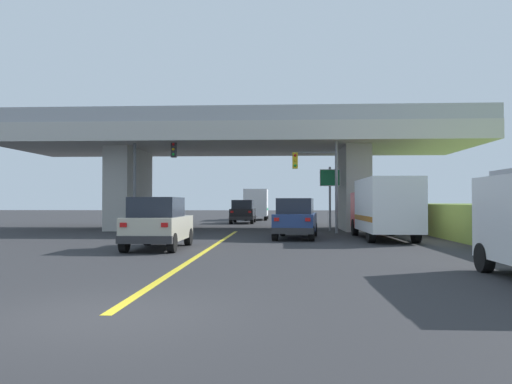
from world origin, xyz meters
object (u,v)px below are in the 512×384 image
at_px(suv_crossing, 296,218).
at_px(semi_truck_distant, 257,204).
at_px(sedan_oncoming, 243,212).
at_px(traffic_signal_farside, 148,169).
at_px(traffic_signal_nearside, 322,174).
at_px(box_truck, 384,207).
at_px(highway_sign, 330,185).
at_px(suv_lead, 158,223).

distance_m(suv_crossing, semi_truck_distant, 26.93).
height_order(sedan_oncoming, traffic_signal_farside, traffic_signal_farside).
bearing_deg(traffic_signal_nearside, semi_truck_distant, 102.62).
distance_m(box_truck, highway_sign, 7.73).
distance_m(highway_sign, semi_truck_distant, 20.71).
xyz_separation_m(traffic_signal_farside, highway_sign, (11.21, 2.10, -0.94)).
xyz_separation_m(highway_sign, semi_truck_distant, (-5.68, 19.87, -1.28)).
bearing_deg(highway_sign, box_truck, -75.37).
bearing_deg(highway_sign, suv_crossing, -109.10).
xyz_separation_m(suv_lead, highway_sign, (7.92, 12.78, 1.91)).
relative_size(suv_lead, box_truck, 0.60).
distance_m(suv_lead, suv_crossing, 8.12).
xyz_separation_m(box_truck, traffic_signal_farside, (-13.13, 5.26, 2.29)).
xyz_separation_m(suv_lead, box_truck, (9.84, 5.42, 0.56)).
distance_m(sedan_oncoming, highway_sign, 13.25).
bearing_deg(sedan_oncoming, box_truck, -66.00).
relative_size(box_truck, semi_truck_distant, 1.04).
xyz_separation_m(suv_crossing, box_truck, (4.29, -0.51, 0.55)).
height_order(sedan_oncoming, semi_truck_distant, semi_truck_distant).
relative_size(traffic_signal_farside, highway_sign, 1.48).
bearing_deg(box_truck, suv_lead, -151.16).
bearing_deg(traffic_signal_farside, traffic_signal_nearside, -1.22).
bearing_deg(highway_sign, traffic_signal_nearside, -106.87).
xyz_separation_m(suv_crossing, sedan_oncoming, (-4.07, 18.27, 0.00)).
height_order(suv_crossing, sedan_oncoming, same).
height_order(suv_lead, sedan_oncoming, same).
xyz_separation_m(suv_lead, semi_truck_distant, (2.24, 32.65, 0.63)).
xyz_separation_m(sedan_oncoming, traffic_signal_nearside, (5.74, -13.75, 2.46)).
xyz_separation_m(suv_crossing, traffic_signal_farside, (-8.84, 4.75, 2.85)).
bearing_deg(box_truck, highway_sign, 104.63).
bearing_deg(suv_lead, semi_truck_distant, 86.07).
relative_size(suv_lead, suv_crossing, 0.89).
bearing_deg(semi_truck_distant, box_truck, -74.41).
bearing_deg(suv_lead, traffic_signal_nearside, 55.39).
distance_m(suv_crossing, box_truck, 4.36).
height_order(traffic_signal_nearside, highway_sign, traffic_signal_nearside).
relative_size(traffic_signal_nearside, highway_sign, 1.37).
height_order(suv_crossing, highway_sign, highway_sign).
bearing_deg(suv_crossing, traffic_signal_farside, 157.79).
relative_size(box_truck, traffic_signal_nearside, 1.29).
distance_m(traffic_signal_nearside, traffic_signal_farside, 10.52).
bearing_deg(semi_truck_distant, traffic_signal_farside, -104.14).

